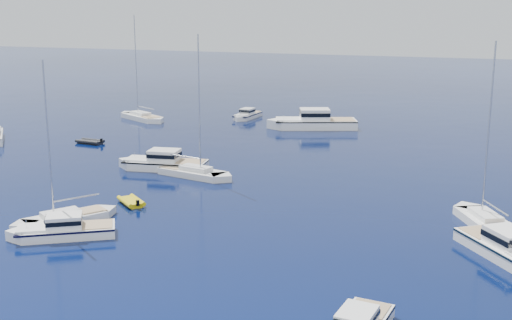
{
  "coord_description": "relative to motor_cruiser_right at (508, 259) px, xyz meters",
  "views": [
    {
      "loc": [
        23.27,
        -29.47,
        15.73
      ],
      "look_at": [
        1.56,
        24.73,
        2.2
      ],
      "focal_mm": 45.51,
      "sensor_mm": 36.0,
      "label": 1
    }
  ],
  "objects": [
    {
      "name": "motor_cruiser_left",
      "position": [
        -29.48,
        -7.38,
        0.0
      ],
      "size": [
        8.07,
        6.53,
        2.12
      ],
      "primitive_type": null,
      "rotation": [
        0.0,
        0.0,
        2.16
      ],
      "color": "white",
      "rests_on": "ground"
    },
    {
      "name": "tender_grey_far",
      "position": [
        -47.71,
        21.02,
        0.0
      ],
      "size": [
        3.51,
        2.04,
        0.95
      ],
      "primitive_type": null,
      "rotation": [
        0.0,
        0.0,
        1.53
      ],
      "color": "black",
      "rests_on": "ground"
    },
    {
      "name": "sailboat_centre",
      "position": [
        -28.91,
        11.56,
        0.0
      ],
      "size": [
        9.9,
        4.18,
        14.12
      ],
      "primitive_type": null,
      "rotation": [
        0.0,
        0.0,
        4.53
      ],
      "color": "silver",
      "rests_on": "ground"
    },
    {
      "name": "motor_cruiser_right",
      "position": [
        0.0,
        0.0,
        0.0
      ],
      "size": [
        8.02,
        9.1,
        2.45
      ],
      "primitive_type": null,
      "rotation": [
        0.0,
        0.0,
        3.81
      ],
      "color": "white",
      "rests_on": "ground"
    },
    {
      "name": "motor_cruiser_distant",
      "position": [
        -25.75,
        40.95,
        0.0
      ],
      "size": [
        13.59,
        8.67,
        3.43
      ],
      "primitive_type": null,
      "rotation": [
        0.0,
        0.0,
        1.96
      ],
      "color": "white",
      "rests_on": "ground"
    },
    {
      "name": "sailboat_fore",
      "position": [
        -31.41,
        -4.6,
        0.0
      ],
      "size": [
        6.48,
        8.58,
        12.77
      ],
      "primitive_type": null,
      "rotation": [
        0.0,
        0.0,
        2.59
      ],
      "color": "silver",
      "rests_on": "ground"
    },
    {
      "name": "tender_yellow",
      "position": [
        -29.35,
        1.31,
        0.0
      ],
      "size": [
        3.59,
        3.36,
        0.95
      ],
      "primitive_type": null,
      "rotation": [
        0.0,
        0.0,
        0.9
      ],
      "color": "#DBC30C",
      "rests_on": "ground"
    },
    {
      "name": "motor_cruiser_centre",
      "position": [
        -33.01,
        12.91,
        0.0
      ],
      "size": [
        10.27,
        4.68,
        2.6
      ],
      "primitive_type": null,
      "rotation": [
        0.0,
        0.0,
        1.74
      ],
      "color": "white",
      "rests_on": "ground"
    },
    {
      "name": "ground",
      "position": [
        -23.8,
        -13.29,
        0.0
      ],
      "size": [
        400.0,
        400.0,
        0.0
      ],
      "primitive_type": "plane",
      "color": "#08174F",
      "rests_on": "ground"
    },
    {
      "name": "motor_cruiser_horizon",
      "position": [
        -37.27,
        45.31,
        0.0
      ],
      "size": [
        2.51,
        7.33,
        1.9
      ],
      "primitive_type": null,
      "rotation": [
        0.0,
        0.0,
        3.1
      ],
      "color": "silver",
      "rests_on": "ground"
    },
    {
      "name": "sailboat_mid_r",
      "position": [
        -1.62,
        6.15,
        0.0
      ],
      "size": [
        6.7,
        9.66,
        14.12
      ],
      "primitive_type": null,
      "rotation": [
        0.0,
        0.0,
        0.49
      ],
      "color": "white",
      "rests_on": "ground"
    },
    {
      "name": "sailboat_far_l",
      "position": [
        -51.17,
        38.49,
        0.0
      ],
      "size": [
        10.73,
        7.32,
        15.64
      ],
      "primitive_type": null,
      "rotation": [
        0.0,
        0.0,
        1.1
      ],
      "color": "white",
      "rests_on": "ground"
    }
  ]
}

